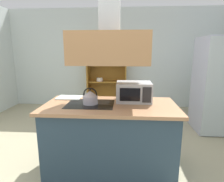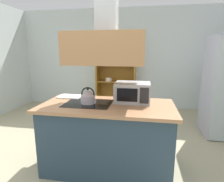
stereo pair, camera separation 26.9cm
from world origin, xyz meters
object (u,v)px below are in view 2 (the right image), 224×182
at_px(dish_cabinet, 116,78).
at_px(kettle, 88,97).
at_px(microwave, 132,92).
at_px(cutting_board, 70,97).

relative_size(dish_cabinet, kettle, 8.77).
bearing_deg(dish_cabinet, microwave, -76.68).
distance_m(kettle, microwave, 0.59).
height_order(dish_cabinet, cutting_board, dish_cabinet).
distance_m(dish_cabinet, kettle, 2.82).
relative_size(kettle, cutting_board, 0.63).
xyz_separation_m(kettle, microwave, (0.56, 0.18, 0.04)).
height_order(dish_cabinet, microwave, dish_cabinet).
bearing_deg(microwave, dish_cabinet, 103.32).
bearing_deg(kettle, microwave, 17.93).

